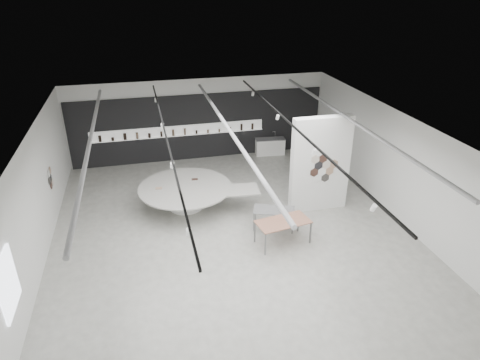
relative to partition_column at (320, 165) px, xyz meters
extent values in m
cube|color=#B2B1A7|center=(-3.50, -1.00, -1.80)|extent=(12.00, 14.00, 0.01)
cube|color=silver|center=(-3.50, -1.00, 2.01)|extent=(12.00, 14.00, 0.01)
cube|color=white|center=(-3.50, 6.01, 0.10)|extent=(12.00, 0.01, 3.80)
cube|color=white|center=(-3.50, -8.00, 0.10)|extent=(12.00, 0.01, 3.80)
cube|color=white|center=(2.50, -1.00, 0.10)|extent=(0.01, 14.00, 3.80)
cube|color=white|center=(-9.51, -1.00, 0.10)|extent=(0.01, 14.00, 3.80)
cylinder|color=#939396|center=(-7.70, -0.50, 1.82)|extent=(0.12, 12.00, 0.12)
cylinder|color=#939396|center=(-3.50, -0.50, 1.82)|extent=(0.12, 12.00, 0.12)
cylinder|color=#939396|center=(0.70, -0.50, 1.82)|extent=(0.12, 12.00, 0.12)
cube|color=black|center=(-5.50, -1.00, 1.90)|extent=(0.05, 13.00, 0.06)
cylinder|color=white|center=(-5.50, -6.00, 1.72)|extent=(0.11, 0.18, 0.21)
cylinder|color=white|center=(-5.50, -2.70, 1.72)|extent=(0.11, 0.18, 0.21)
cylinder|color=white|center=(-5.50, 0.60, 1.72)|extent=(0.11, 0.18, 0.21)
cylinder|color=white|center=(-5.50, 3.90, 1.72)|extent=(0.11, 0.18, 0.21)
cube|color=black|center=(-1.50, -1.00, 1.90)|extent=(0.05, 13.00, 0.06)
cylinder|color=white|center=(-1.50, -6.00, 1.72)|extent=(0.11, 0.18, 0.21)
cylinder|color=white|center=(-1.50, -2.70, 1.72)|extent=(0.11, 0.18, 0.21)
cylinder|color=white|center=(-1.50, 0.60, 1.72)|extent=(0.11, 0.18, 0.21)
cylinder|color=white|center=(-1.50, 3.90, 1.72)|extent=(0.11, 0.18, 0.21)
cube|color=white|center=(-9.46, -4.50, 0.00)|extent=(0.05, 1.20, 1.40)
cylinder|color=#3F271F|center=(-9.47, 1.50, -0.45)|extent=(0.03, 0.28, 0.28)
cylinder|color=beige|center=(-9.47, 1.76, -0.45)|extent=(0.03, 0.28, 0.28)
cylinder|color=black|center=(-9.47, 1.63, -0.22)|extent=(0.03, 0.28, 0.28)
cylinder|color=black|center=(-9.47, 1.37, -0.22)|extent=(0.03, 0.28, 0.28)
cylinder|color=white|center=(-9.47, 1.50, 0.01)|extent=(0.03, 0.28, 0.28)
cylinder|color=tan|center=(-9.47, 1.76, 0.01)|extent=(0.03, 0.28, 0.28)
cube|color=black|center=(-3.50, 5.94, -0.25)|extent=(11.80, 0.10, 3.10)
cube|color=white|center=(-4.50, 5.87, -0.32)|extent=(8.00, 0.06, 0.46)
cube|color=white|center=(-4.50, 5.81, -0.54)|extent=(8.00, 0.18, 0.02)
cylinder|color=black|center=(-8.03, 5.81, -0.39)|extent=(0.13, 0.13, 0.29)
cylinder|color=black|center=(-7.49, 5.81, -0.46)|extent=(0.13, 0.13, 0.15)
cylinder|color=black|center=(-6.94, 5.81, -0.38)|extent=(0.14, 0.14, 0.30)
cylinder|color=brown|center=(-6.40, 5.81, -0.39)|extent=(0.12, 0.12, 0.29)
cylinder|color=black|center=(-5.86, 5.81, -0.43)|extent=(0.12, 0.12, 0.21)
cylinder|color=black|center=(-5.31, 5.81, -0.41)|extent=(0.10, 0.10, 0.25)
cylinder|color=brown|center=(-4.77, 5.81, -0.38)|extent=(0.12, 0.12, 0.30)
cylinder|color=brown|center=(-4.23, 5.81, -0.38)|extent=(0.10, 0.10, 0.31)
cylinder|color=black|center=(-3.69, 5.81, -0.45)|extent=(0.09, 0.09, 0.17)
cylinder|color=brown|center=(-3.14, 5.81, -0.45)|extent=(0.10, 0.10, 0.16)
cylinder|color=brown|center=(-2.60, 5.81, -0.46)|extent=(0.09, 0.09, 0.15)
cylinder|color=black|center=(-2.06, 5.81, -0.43)|extent=(0.09, 0.09, 0.21)
cylinder|color=black|center=(-1.51, 5.81, -0.38)|extent=(0.11, 0.11, 0.31)
cylinder|color=black|center=(-0.97, 5.81, -0.39)|extent=(0.11, 0.11, 0.29)
cube|color=white|center=(0.00, 0.00, 0.00)|extent=(2.20, 0.35, 3.60)
cylinder|color=white|center=(0.00, -0.19, -0.20)|extent=(0.34, 0.03, 0.34)
cylinder|color=tan|center=(0.30, -0.19, -0.20)|extent=(0.34, 0.03, 0.34)
cylinder|color=#3F271F|center=(-0.30, -0.19, -0.20)|extent=(0.34, 0.03, 0.34)
cylinder|color=beige|center=(0.15, -0.19, 0.06)|extent=(0.34, 0.03, 0.34)
cylinder|color=black|center=(-0.15, -0.19, 0.06)|extent=(0.34, 0.03, 0.34)
cylinder|color=black|center=(0.15, -0.19, -0.46)|extent=(0.34, 0.03, 0.34)
cylinder|color=white|center=(-0.15, -0.19, -0.46)|extent=(0.34, 0.03, 0.34)
cylinder|color=tan|center=(0.45, -0.19, 0.06)|extent=(0.34, 0.03, 0.34)
cylinder|color=#3F271F|center=(0.00, -0.19, 0.32)|extent=(0.34, 0.03, 0.34)
cylinder|color=beige|center=(-0.30, -0.19, 0.32)|extent=(0.34, 0.03, 0.34)
cylinder|color=white|center=(-4.83, 1.22, -1.39)|extent=(1.38, 1.38, 0.82)
cylinder|color=#B0AEA6|center=(-4.83, 1.22, -0.95)|extent=(3.82, 3.82, 0.06)
cube|color=#B0AEA6|center=(-2.95, 0.54, -0.95)|extent=(1.64, 1.12, 0.05)
cube|color=tan|center=(-5.79, 1.32, -0.91)|extent=(0.26, 0.20, 0.01)
cube|color=#3F271F|center=(-4.38, 1.75, -0.91)|extent=(0.26, 0.20, 0.01)
cube|color=#9F6952|center=(-2.03, -1.90, -1.00)|extent=(1.86, 1.15, 0.03)
cube|color=slate|center=(-2.78, -2.43, -1.41)|extent=(0.05, 0.05, 0.78)
cube|color=slate|center=(-2.91, -1.65, -1.41)|extent=(0.05, 0.05, 0.78)
cube|color=slate|center=(-1.15, -2.15, -1.41)|extent=(0.05, 0.05, 0.78)
cube|color=slate|center=(-1.28, -1.37, -1.41)|extent=(0.05, 0.05, 0.78)
cube|color=slate|center=(-2.03, -0.95, -1.09)|extent=(1.56, 1.16, 0.03)
cube|color=slate|center=(-2.75, -1.00, -1.45)|extent=(0.05, 0.05, 0.69)
cube|color=slate|center=(-2.53, -0.42, -1.45)|extent=(0.05, 0.05, 0.69)
cube|color=slate|center=(-1.52, -1.48, -1.45)|extent=(0.05, 0.05, 0.69)
cube|color=slate|center=(-1.30, -0.90, -1.45)|extent=(0.05, 0.05, 0.69)
cube|color=white|center=(-0.14, 5.53, -1.41)|extent=(1.44, 0.66, 0.79)
cube|color=slate|center=(-0.14, 5.53, -1.00)|extent=(1.48, 0.70, 0.03)
cylinder|color=silver|center=(0.13, 5.64, -0.83)|extent=(0.02, 0.02, 0.31)
cylinder|color=silver|center=(0.06, 5.64, -0.68)|extent=(0.14, 0.03, 0.02)
camera|label=1|loc=(-6.20, -13.11, 6.29)|focal=32.00mm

